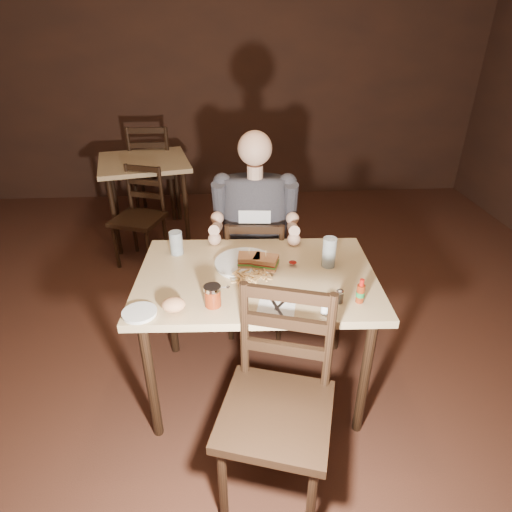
{
  "coord_description": "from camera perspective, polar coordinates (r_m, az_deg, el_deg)",
  "views": [
    {
      "loc": [
        0.07,
        -1.6,
        1.9
      ],
      "look_at": [
        0.21,
        0.31,
        0.85
      ],
      "focal_mm": 30.0,
      "sensor_mm": 36.0,
      "label": 1
    }
  ],
  "objects": [
    {
      "name": "pepper_shaker",
      "position": [
        1.99,
        11.08,
        -5.31
      ],
      "size": [
        0.04,
        0.04,
        0.06
      ],
      "primitive_type": null,
      "rotation": [
        0.0,
        0.0,
        -0.04
      ],
      "color": "#38332D",
      "rests_on": "main_table"
    },
    {
      "name": "dinner_plate",
      "position": [
        2.26,
        -1.49,
        -1.04
      ],
      "size": [
        0.32,
        0.32,
        0.02
      ],
      "primitive_type": "cylinder",
      "rotation": [
        0.0,
        0.0,
        -0.04
      ],
      "color": "white",
      "rests_on": "main_table"
    },
    {
      "name": "chair_far",
      "position": [
        2.85,
        -0.12,
        -2.23
      ],
      "size": [
        0.43,
        0.47,
        0.86
      ],
      "primitive_type": null,
      "rotation": [
        0.0,
        0.0,
        3.06
      ],
      "color": "black",
      "rests_on": "ground"
    },
    {
      "name": "hot_sauce",
      "position": [
        2.0,
        13.79,
        -4.52
      ],
      "size": [
        0.04,
        0.04,
        0.12
      ],
      "primitive_type": null,
      "rotation": [
        0.0,
        0.0,
        -0.04
      ],
      "color": "maroon",
      "rests_on": "main_table"
    },
    {
      "name": "fork",
      "position": [
        1.98,
        3.91,
        -6.0
      ],
      "size": [
        0.12,
        0.14,
        0.01
      ],
      "primitive_type": "cube",
      "rotation": [
        0.0,
        0.0,
        -0.67
      ],
      "color": "silver",
      "rests_on": "napkin"
    },
    {
      "name": "bread_roll",
      "position": [
        1.92,
        -10.93,
        -6.38
      ],
      "size": [
        0.11,
        0.09,
        0.06
      ],
      "primitive_type": "ellipsoid",
      "rotation": [
        0.0,
        0.0,
        -0.04
      ],
      "color": "tan",
      "rests_on": "side_plate"
    },
    {
      "name": "salt_shaker",
      "position": [
        1.91,
        9.19,
        -6.78
      ],
      "size": [
        0.04,
        0.04,
        0.06
      ],
      "primitive_type": null,
      "rotation": [
        0.0,
        0.0,
        -0.04
      ],
      "color": "white",
      "rests_on": "main_table"
    },
    {
      "name": "glass_left",
      "position": [
        2.38,
        -10.59,
        1.72
      ],
      "size": [
        0.07,
        0.07,
        0.13
      ],
      "primitive_type": "cylinder",
      "rotation": [
        0.0,
        0.0,
        -0.04
      ],
      "color": "silver",
      "rests_on": "main_table"
    },
    {
      "name": "ketchup_dollop",
      "position": [
        2.25,
        4.93,
        -0.85
      ],
      "size": [
        0.04,
        0.04,
        0.01
      ],
      "primitive_type": "ellipsoid",
      "rotation": [
        0.0,
        0.0,
        -0.04
      ],
      "color": "maroon",
      "rests_on": "dinner_plate"
    },
    {
      "name": "sandwich_left",
      "position": [
        2.18,
        1.31,
        -0.36
      ],
      "size": [
        0.14,
        0.13,
        0.1
      ],
      "primitive_type": null,
      "rotation": [
        0.0,
        0.0,
        -0.33
      ],
      "color": "tan",
      "rests_on": "dinner_plate"
    },
    {
      "name": "chair_near",
      "position": [
        1.87,
        2.66,
        -20.33
      ],
      "size": [
        0.57,
        0.6,
        0.97
      ],
      "primitive_type": null,
      "rotation": [
        0.0,
        0.0,
        -0.3
      ],
      "color": "black",
      "rests_on": "ground"
    },
    {
      "name": "sandwich_right",
      "position": [
        2.2,
        -0.93,
        -0.13
      ],
      "size": [
        0.12,
        0.1,
        0.1
      ],
      "primitive_type": null,
      "rotation": [
        0.0,
        0.0,
        -0.1
      ],
      "color": "tan",
      "rests_on": "dinner_plate"
    },
    {
      "name": "bg_table",
      "position": [
        4.23,
        -14.67,
        11.11
      ],
      "size": [
        0.96,
        0.96,
        0.77
      ],
      "rotation": [
        0.0,
        0.0,
        0.22
      ],
      "color": "tan",
      "rests_on": "ground"
    },
    {
      "name": "glass_right",
      "position": [
        2.25,
        9.72,
        0.49
      ],
      "size": [
        0.07,
        0.07,
        0.16
      ],
      "primitive_type": "cylinder",
      "rotation": [
        0.0,
        0.0,
        -0.04
      ],
      "color": "silver",
      "rests_on": "main_table"
    },
    {
      "name": "room_shell",
      "position": [
        1.67,
        -6.44,
        11.22
      ],
      "size": [
        7.0,
        7.0,
        7.0
      ],
      "color": "#331810",
      "rests_on": "ground"
    },
    {
      "name": "knife",
      "position": [
        1.95,
        2.53,
        -6.55
      ],
      "size": [
        0.07,
        0.22,
        0.01
      ],
      "primitive_type": "cube",
      "rotation": [
        0.0,
        0.0,
        0.26
      ],
      "color": "silver",
      "rests_on": "napkin"
    },
    {
      "name": "diner",
      "position": [
        2.6,
        -0.15,
        6.23
      ],
      "size": [
        0.56,
        0.46,
        0.92
      ],
      "primitive_type": null,
      "rotation": [
        0.0,
        0.0,
        -0.08
      ],
      "color": "#333339",
      "rests_on": "chair_far"
    },
    {
      "name": "bg_chair_far",
      "position": [
        4.8,
        -13.36,
        11.06
      ],
      "size": [
        0.46,
        0.51,
        1.0
      ],
      "primitive_type": null,
      "rotation": [
        0.0,
        0.0,
        3.13
      ],
      "color": "black",
      "rests_on": "ground"
    },
    {
      "name": "fries_pile",
      "position": [
        2.1,
        -0.59,
        -2.67
      ],
      "size": [
        0.22,
        0.16,
        0.04
      ],
      "primitive_type": null,
      "rotation": [
        0.0,
        0.0,
        -0.04
      ],
      "color": "tan",
      "rests_on": "dinner_plate"
    },
    {
      "name": "side_plate",
      "position": [
        1.96,
        -15.26,
        -7.41
      ],
      "size": [
        0.15,
        0.15,
        0.01
      ],
      "primitive_type": "cylinder",
      "rotation": [
        0.0,
        0.0,
        -0.04
      ],
      "color": "white",
      "rests_on": "main_table"
    },
    {
      "name": "napkin",
      "position": [
        1.93,
        2.68,
        -7.15
      ],
      "size": [
        0.2,
        0.19,
        0.0
      ],
      "primitive_type": "cube",
      "rotation": [
        0.0,
        0.0,
        -0.22
      ],
      "color": "white",
      "rests_on": "main_table"
    },
    {
      "name": "bg_chair_near",
      "position": [
        3.81,
        -15.47,
        4.8
      ],
      "size": [
        0.5,
        0.53,
        0.83
      ],
      "primitive_type": null,
      "rotation": [
        0.0,
        0.0,
        -0.34
      ],
      "color": "black",
      "rests_on": "ground"
    },
    {
      "name": "syrup_dispenser",
      "position": [
        1.93,
        -5.8,
        -5.31
      ],
      "size": [
        0.08,
        0.08,
        0.1
      ],
      "primitive_type": null,
      "rotation": [
        0.0,
        0.0,
        -0.04
      ],
      "color": "maroon",
      "rests_on": "main_table"
    },
    {
      "name": "main_table",
      "position": [
        2.22,
        0.09,
        -4.26
      ],
      "size": [
        1.24,
        0.86,
        0.77
      ],
      "rotation": [
        0.0,
        0.0,
        -0.04
      ],
      "color": "tan",
      "rests_on": "ground"
    }
  ]
}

